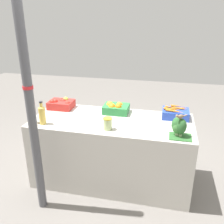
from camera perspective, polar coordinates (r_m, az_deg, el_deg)
name	(u,v)px	position (r m, az deg, el deg)	size (l,w,h in m)	color
ground_plane	(112,178)	(3.32, 0.00, -14.85)	(10.00, 10.00, 0.00)	slate
market_table	(112,150)	(3.09, 0.00, -8.77)	(1.86, 0.80, 0.82)	#B7B2A8
support_pole	(29,96)	(2.42, -18.43, 3.42)	(0.10, 0.10, 2.52)	#4C4C51
apple_crate	(61,104)	(3.31, -11.66, 1.87)	(0.31, 0.24, 0.13)	red
orange_crate	(115,108)	(3.09, 0.78, 0.93)	(0.31, 0.24, 0.14)	#2D8442
carrot_crate	(175,113)	(3.04, 14.30, -0.24)	(0.31, 0.25, 0.13)	#2847B7
broccoli_pile	(179,126)	(2.58, 15.02, -3.21)	(0.22, 0.19, 0.20)	#2D602D
juice_bottle_amber	(32,113)	(2.93, -17.88, -0.27)	(0.07, 0.07, 0.28)	gold
juice_bottle_golden	(42,114)	(2.87, -15.68, -0.54)	(0.07, 0.07, 0.27)	gold
pickle_jar	(108,124)	(2.65, -1.01, -2.67)	(0.10, 0.10, 0.13)	#B2C684
sparrow_bird	(180,116)	(2.51, 15.32, -0.97)	(0.12, 0.08, 0.05)	#4C3D2D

